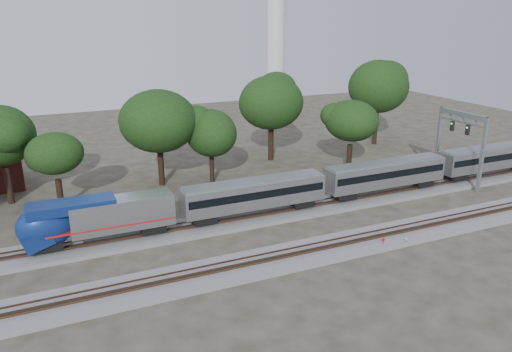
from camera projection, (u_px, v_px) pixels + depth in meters
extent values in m
plane|color=#383328|center=(287.00, 239.00, 50.57)|extent=(160.00, 160.00, 0.00)
cube|color=slate|center=(262.00, 216.00, 55.72)|extent=(160.00, 5.00, 0.40)
cube|color=brown|center=(265.00, 214.00, 54.95)|extent=(160.00, 0.08, 0.15)
cube|color=brown|center=(260.00, 210.00, 56.20)|extent=(160.00, 0.08, 0.15)
cube|color=slate|center=(307.00, 253.00, 47.04)|extent=(160.00, 5.00, 0.40)
cube|color=brown|center=(311.00, 252.00, 46.28)|extent=(160.00, 0.08, 0.15)
cube|color=brown|center=(303.00, 246.00, 47.52)|extent=(160.00, 0.08, 0.15)
cube|color=#B5B7BC|center=(122.00, 213.00, 48.92)|extent=(9.92, 2.81, 3.09)
ellipsoid|color=navy|center=(45.00, 227.00, 46.23)|extent=(5.05, 2.92, 4.31)
cube|color=navy|center=(71.00, 206.00, 46.69)|extent=(7.96, 2.75, 0.94)
cube|color=black|center=(49.00, 217.00, 46.12)|extent=(0.42, 2.15, 1.23)
cube|color=maroon|center=(111.00, 222.00, 48.73)|extent=(12.17, 2.85, 0.17)
cube|color=black|center=(49.00, 244.00, 46.83)|extent=(2.43, 2.06, 0.84)
cube|color=black|center=(152.00, 226.00, 50.64)|extent=(2.43, 2.06, 0.84)
cube|color=#B5B7BC|center=(254.00, 194.00, 54.47)|extent=(16.29, 2.81, 2.81)
cube|color=black|center=(254.00, 191.00, 54.38)|extent=(15.72, 2.86, 0.84)
cube|color=gray|center=(254.00, 181.00, 54.02)|extent=(15.91, 2.25, 0.33)
cube|color=black|center=(203.00, 218.00, 52.75)|extent=(2.43, 2.06, 0.84)
cube|color=black|center=(301.00, 201.00, 57.33)|extent=(2.43, 2.06, 0.84)
cube|color=#B5B7BC|center=(385.00, 174.00, 61.32)|extent=(16.29, 2.81, 2.81)
cube|color=black|center=(385.00, 171.00, 61.23)|extent=(15.72, 2.86, 0.84)
cube|color=gray|center=(386.00, 162.00, 60.87)|extent=(15.91, 2.25, 0.33)
cube|color=black|center=(344.00, 194.00, 59.60)|extent=(2.43, 2.06, 0.84)
cube|color=black|center=(421.00, 181.00, 64.18)|extent=(2.43, 2.06, 0.84)
cube|color=#B5B7BC|center=(490.00, 158.00, 68.17)|extent=(16.29, 2.81, 2.81)
cube|color=black|center=(490.00, 156.00, 68.08)|extent=(15.72, 2.86, 0.84)
cube|color=gray|center=(491.00, 147.00, 67.72)|extent=(15.91, 2.25, 0.33)
cube|color=black|center=(456.00, 176.00, 66.45)|extent=(2.43, 2.06, 0.84)
cylinder|color=#512D19|center=(383.00, 243.00, 48.50)|extent=(0.06, 0.06, 0.91)
cylinder|color=#AF130C|center=(384.00, 239.00, 48.38)|extent=(0.31, 0.16, 0.32)
cylinder|color=#512D19|center=(406.00, 243.00, 48.77)|extent=(0.05, 0.05, 0.79)
cylinder|color=silver|center=(406.00, 239.00, 48.66)|extent=(0.28, 0.04, 0.28)
cube|color=#512D19|center=(382.00, 248.00, 48.24)|extent=(0.57, 0.44, 0.30)
cylinder|color=silver|center=(276.00, 59.00, 100.93)|extent=(3.67, 3.67, 25.68)
cone|color=silver|center=(275.00, 113.00, 104.35)|extent=(5.87, 5.87, 3.67)
cube|color=gray|center=(482.00, 156.00, 61.99)|extent=(0.38, 0.38, 9.73)
cube|color=gray|center=(438.00, 142.00, 68.56)|extent=(0.38, 0.38, 9.73)
cube|color=gray|center=(463.00, 114.00, 63.87)|extent=(0.43, 8.00, 0.65)
cube|color=gray|center=(462.00, 122.00, 64.17)|extent=(0.27, 8.00, 0.27)
cube|color=black|center=(468.00, 130.00, 63.15)|extent=(0.27, 0.54, 1.30)
cube|color=black|center=(452.00, 126.00, 65.40)|extent=(0.27, 0.54, 1.30)
cylinder|color=black|center=(9.00, 185.00, 59.36)|extent=(0.70, 0.70, 4.49)
ellipsoid|color=black|center=(1.00, 135.00, 57.47)|extent=(8.47, 8.47, 7.20)
cylinder|color=black|center=(60.00, 194.00, 57.72)|extent=(0.70, 0.70, 3.62)
ellipsoid|color=black|center=(55.00, 153.00, 56.19)|extent=(6.83, 6.83, 5.80)
cylinder|color=black|center=(161.00, 168.00, 65.75)|extent=(0.70, 0.70, 4.65)
ellipsoid|color=black|center=(158.00, 121.00, 63.79)|extent=(8.77, 8.77, 7.46)
cylinder|color=black|center=(212.00, 169.00, 66.97)|extent=(0.70, 0.70, 3.67)
ellipsoid|color=black|center=(211.00, 133.00, 65.42)|extent=(6.91, 6.91, 5.88)
cylinder|color=black|center=(271.00, 145.00, 77.16)|extent=(0.70, 0.70, 4.82)
ellipsoid|color=black|center=(271.00, 102.00, 75.12)|extent=(9.09, 9.09, 7.73)
cylinder|color=black|center=(349.00, 158.00, 71.12)|extent=(0.70, 0.70, 4.06)
ellipsoid|color=black|center=(351.00, 121.00, 69.41)|extent=(7.65, 7.65, 6.50)
cylinder|color=black|center=(375.00, 129.00, 86.38)|extent=(0.70, 0.70, 5.38)
ellipsoid|color=black|center=(379.00, 87.00, 84.11)|extent=(10.14, 10.14, 8.62)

